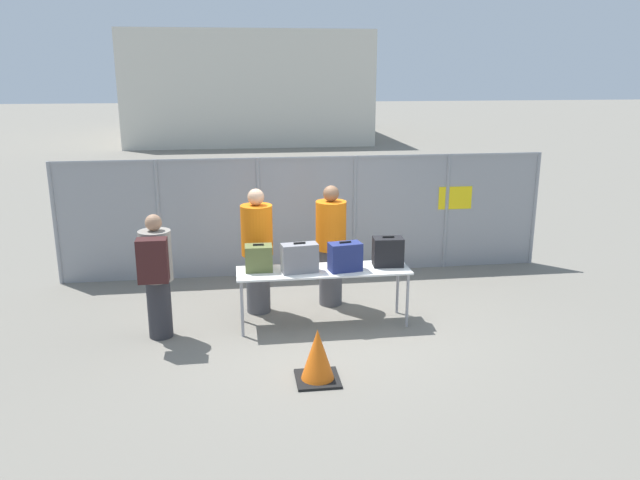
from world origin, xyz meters
The scene contains 13 objects.
ground_plane centered at (0.00, 0.00, 0.00)m, with size 120.00×120.00×0.00m, color slate.
fence_section centered at (0.02, 2.29, 1.06)m, with size 8.28×0.07×2.03m.
inspection_table centered at (-0.05, 0.00, 0.74)m, with size 2.36×0.64×0.80m.
suitcase_olive centered at (-0.92, 0.09, 0.97)m, with size 0.37×0.28×0.37m.
suitcase_grey centered at (-0.38, -0.06, 0.99)m, with size 0.50×0.28×0.42m.
suitcase_navy centered at (0.23, -0.07, 0.99)m, with size 0.46×0.31×0.41m.
suitcase_black centered at (0.86, 0.06, 1.00)m, with size 0.43×0.30×0.42m.
traveler_hooded centered at (-2.25, -0.17, 0.91)m, with size 0.41×0.64×1.66m.
security_worker_near centered at (0.17, 0.76, 0.94)m, with size 0.45×0.45×1.81m.
security_worker_far centered at (-0.92, 0.60, 0.94)m, with size 0.45×0.45×1.82m.
utility_trailer centered at (1.46, 3.65, 0.41)m, with size 3.63×2.03×0.71m.
distant_hangar centered at (-0.37, 26.13, 2.56)m, with size 11.23×12.17×5.12m.
traffic_cone centered at (-0.35, -1.60, 0.29)m, with size 0.50×0.50×0.62m.
Camera 1 is at (-1.22, -7.98, 3.44)m, focal length 35.00 mm.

